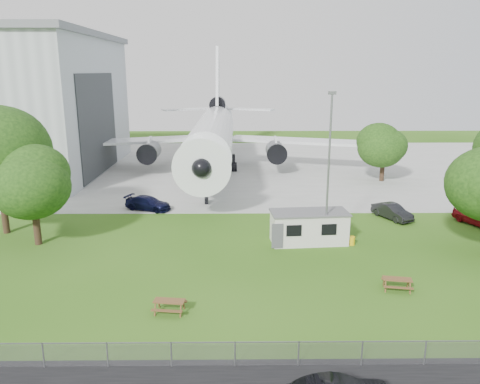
{
  "coord_description": "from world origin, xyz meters",
  "views": [
    {
      "loc": [
        1.04,
        -28.88,
        13.59
      ],
      "look_at": [
        1.41,
        8.0,
        4.0
      ],
      "focal_mm": 35.0,
      "sensor_mm": 36.0,
      "label": 1
    }
  ],
  "objects_px": {
    "airliner": "(213,133)",
    "site_cabin": "(309,227)",
    "picnic_east": "(396,289)",
    "picnic_west": "(170,312)"
  },
  "relations": [
    {
      "from": "picnic_west",
      "to": "picnic_east",
      "type": "relative_size",
      "value": 1.0
    },
    {
      "from": "airliner",
      "to": "site_cabin",
      "type": "xyz_separation_m",
      "value": [
        9.0,
        -28.88,
        -3.96
      ]
    },
    {
      "from": "picnic_east",
      "to": "airliner",
      "type": "bearing_deg",
      "value": 119.71
    },
    {
      "from": "airliner",
      "to": "picnic_east",
      "type": "relative_size",
      "value": 26.52
    },
    {
      "from": "picnic_west",
      "to": "picnic_east",
      "type": "bearing_deg",
      "value": 18.27
    },
    {
      "from": "airliner",
      "to": "picnic_west",
      "type": "bearing_deg",
      "value": -91.14
    },
    {
      "from": "airliner",
      "to": "picnic_east",
      "type": "distance_m",
      "value": 40.09
    },
    {
      "from": "airliner",
      "to": "site_cabin",
      "type": "distance_m",
      "value": 30.51
    },
    {
      "from": "airliner",
      "to": "site_cabin",
      "type": "height_order",
      "value": "airliner"
    },
    {
      "from": "site_cabin",
      "to": "picnic_east",
      "type": "distance_m",
      "value": 9.68
    }
  ]
}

